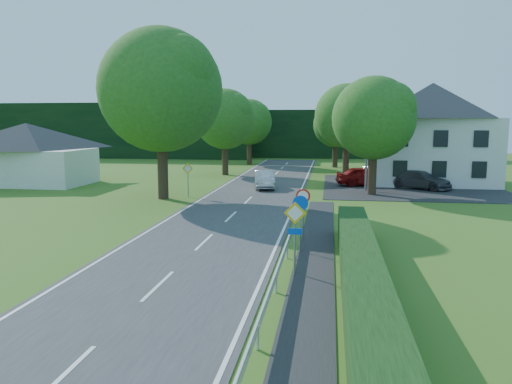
% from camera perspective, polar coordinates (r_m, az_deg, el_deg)
% --- Properties ---
extents(ground, '(160.00, 160.00, 0.00)m').
position_cam_1_polar(ground, '(11.82, -21.44, -19.40)').
color(ground, '#3D611B').
rests_on(ground, ground).
extents(road, '(7.00, 80.00, 0.04)m').
position_cam_1_polar(road, '(30.00, -2.14, -2.15)').
color(road, '#333335').
rests_on(road, ground).
extents(footpath, '(1.50, 44.00, 0.04)m').
position_cam_1_polar(footpath, '(12.25, 5.49, -17.74)').
color(footpath, black).
rests_on(footpath, ground).
extents(parking_pad, '(14.00, 16.00, 0.04)m').
position_cam_1_polar(parking_pad, '(42.85, 17.20, 0.58)').
color(parking_pad, black).
rests_on(parking_pad, ground).
extents(line_edge_left, '(0.12, 80.00, 0.01)m').
position_cam_1_polar(line_edge_left, '(30.76, -8.10, -1.92)').
color(line_edge_left, white).
rests_on(line_edge_left, road).
extents(line_edge_right, '(0.12, 80.00, 0.01)m').
position_cam_1_polar(line_edge_right, '(29.58, 4.07, -2.26)').
color(line_edge_right, white).
rests_on(line_edge_right, road).
extents(line_centre, '(0.12, 80.00, 0.01)m').
position_cam_1_polar(line_centre, '(30.00, -2.14, -2.10)').
color(line_centre, white).
rests_on(line_centre, road).
extents(hedge_right, '(1.20, 30.00, 1.30)m').
position_cam_1_polar(hedge_right, '(10.22, 14.14, -19.55)').
color(hedge_right, black).
rests_on(hedge_right, ground).
extents(tree_main, '(9.40, 9.40, 11.64)m').
position_cam_1_polar(tree_main, '(34.95, -10.77, 8.72)').
color(tree_main, '#245319').
rests_on(tree_main, ground).
extents(tree_left_far, '(7.00, 7.00, 8.58)m').
position_cam_1_polar(tree_left_far, '(50.13, -3.57, 6.86)').
color(tree_left_far, '#245319').
rests_on(tree_left_far, ground).
extents(tree_right_far, '(7.40, 7.40, 9.09)m').
position_cam_1_polar(tree_right_far, '(51.04, 10.30, 7.06)').
color(tree_right_far, '#245319').
rests_on(tree_right_far, ground).
extents(tree_left_back, '(6.60, 6.60, 8.07)m').
position_cam_1_polar(tree_left_back, '(61.84, -0.78, 6.87)').
color(tree_left_back, '#245319').
rests_on(tree_left_back, ground).
extents(tree_right_back, '(6.20, 6.20, 7.56)m').
position_cam_1_polar(tree_right_back, '(59.04, 9.08, 6.46)').
color(tree_right_back, '#245319').
rests_on(tree_right_back, ground).
extents(tree_right_mid, '(7.00, 7.00, 8.58)m').
position_cam_1_polar(tree_right_mid, '(37.15, 13.26, 6.24)').
color(tree_right_mid, '#245319').
rests_on(tree_right_mid, ground).
extents(treeline_left, '(44.00, 6.00, 8.00)m').
position_cam_1_polar(treeline_left, '(78.52, -16.84, 6.76)').
color(treeline_left, black).
rests_on(treeline_left, ground).
extents(treeline_right, '(30.00, 5.00, 7.00)m').
position_cam_1_polar(treeline_right, '(75.08, 10.51, 6.54)').
color(treeline_right, black).
rests_on(treeline_right, ground).
extents(bungalow_left, '(11.00, 6.50, 5.20)m').
position_cam_1_polar(bungalow_left, '(46.67, -24.65, 4.12)').
color(bungalow_left, silver).
rests_on(bungalow_left, ground).
extents(house_white, '(10.60, 8.40, 8.60)m').
position_cam_1_polar(house_white, '(45.83, 19.36, 6.46)').
color(house_white, silver).
rests_on(house_white, ground).
extents(streetlight, '(2.03, 0.18, 8.00)m').
position_cam_1_polar(streetlight, '(39.11, 12.39, 6.60)').
color(streetlight, gray).
rests_on(streetlight, ground).
extents(sign_priority_right, '(0.78, 0.09, 2.59)m').
position_cam_1_polar(sign_priority_right, '(17.40, 4.48, -3.71)').
color(sign_priority_right, gray).
rests_on(sign_priority_right, ground).
extents(sign_roundabout, '(0.64, 0.08, 2.37)m').
position_cam_1_polar(sign_roundabout, '(20.37, 5.08, -2.34)').
color(sign_roundabout, gray).
rests_on(sign_roundabout, ground).
extents(sign_speed_limit, '(0.64, 0.11, 2.37)m').
position_cam_1_polar(sign_speed_limit, '(22.31, 5.39, -1.18)').
color(sign_speed_limit, gray).
rests_on(sign_speed_limit, ground).
extents(sign_priority_left, '(0.78, 0.09, 2.44)m').
position_cam_1_polar(sign_priority_left, '(35.61, -7.80, 2.16)').
color(sign_priority_left, gray).
rests_on(sign_priority_left, ground).
extents(moving_car, '(2.19, 4.44, 1.40)m').
position_cam_1_polar(moving_car, '(39.82, 0.99, 1.44)').
color(moving_car, silver).
rests_on(moving_car, road).
extents(motorcycle, '(0.72, 1.78, 0.92)m').
position_cam_1_polar(motorcycle, '(44.41, 1.16, 1.82)').
color(motorcycle, black).
rests_on(motorcycle, road).
extents(parked_car_red, '(4.92, 2.70, 1.59)m').
position_cam_1_polar(parked_car_red, '(42.35, 12.33, 1.78)').
color(parked_car_red, maroon).
rests_on(parked_car_red, parking_pad).
extents(parked_car_silver_a, '(5.26, 2.52, 1.67)m').
position_cam_1_polar(parked_car_silver_a, '(46.55, 15.21, 2.29)').
color(parked_car_silver_a, '#B2B2B6').
rests_on(parked_car_silver_a, parking_pad).
extents(parked_car_grey, '(5.22, 4.50, 1.44)m').
position_cam_1_polar(parked_car_grey, '(41.63, 18.23, 1.35)').
color(parked_car_grey, '#444449').
rests_on(parked_car_grey, parking_pad).
extents(parked_car_silver_b, '(5.12, 2.83, 1.36)m').
position_cam_1_polar(parked_car_silver_b, '(44.77, 23.37, 1.49)').
color(parked_car_silver_b, '#A9AAB0').
rests_on(parked_car_silver_b, parking_pad).
extents(parasol, '(2.72, 2.75, 1.94)m').
position_cam_1_polar(parasol, '(44.13, 17.58, 2.07)').
color(parasol, '#AF330E').
rests_on(parasol, parking_pad).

